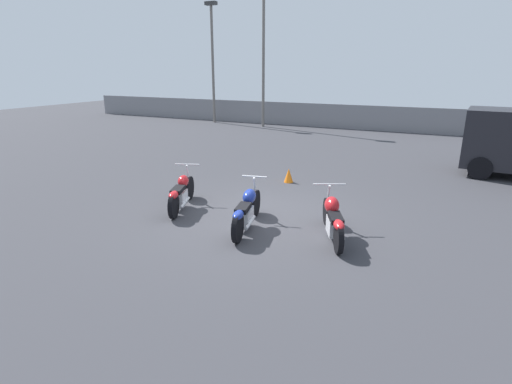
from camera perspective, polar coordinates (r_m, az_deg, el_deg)
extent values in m
plane|color=#38383D|center=(9.33, 0.51, -3.50)|extent=(60.00, 60.00, 0.00)
cube|color=gray|center=(23.18, 16.64, 10.06)|extent=(40.00, 0.04, 1.35)
cylinder|color=slate|center=(23.69, 1.06, 18.40)|extent=(0.16, 0.16, 7.53)
cylinder|color=slate|center=(25.78, -6.18, 17.45)|extent=(0.16, 0.16, 6.85)
cube|color=#333333|center=(26.04, -6.46, 25.22)|extent=(0.70, 0.35, 0.20)
cylinder|color=black|center=(10.62, -9.49, 0.61)|extent=(0.31, 0.60, 0.61)
cylinder|color=black|center=(9.31, -11.69, -1.93)|extent=(0.31, 0.60, 0.61)
cube|color=silver|center=(9.90, -10.62, -0.87)|extent=(0.37, 0.56, 0.33)
ellipsoid|color=red|center=(10.02, -10.36, 1.54)|extent=(0.39, 0.50, 0.29)
cube|color=black|center=(9.59, -11.10, 0.32)|extent=(0.41, 0.59, 0.10)
ellipsoid|color=red|center=(9.28, -11.69, -0.41)|extent=(0.34, 0.48, 0.16)
cylinder|color=silver|center=(10.36, -9.80, 3.91)|extent=(0.61, 0.25, 0.04)
cylinder|color=silver|center=(10.49, -9.64, 2.24)|extent=(0.13, 0.25, 0.64)
cylinder|color=silver|center=(9.76, -10.14, -1.50)|extent=(0.32, 0.71, 0.07)
cylinder|color=black|center=(9.30, -0.08, -1.54)|extent=(0.23, 0.62, 0.62)
cylinder|color=black|center=(7.89, -2.64, -5.11)|extent=(0.23, 0.62, 0.62)
cube|color=silver|center=(8.53, -1.38, -3.55)|extent=(0.32, 0.59, 0.34)
ellipsoid|color=navy|center=(8.65, -0.96, -0.65)|extent=(0.38, 0.57, 0.32)
cube|color=black|center=(8.19, -1.85, -2.29)|extent=(0.35, 0.57, 0.10)
ellipsoid|color=navy|center=(7.84, -2.57, -3.30)|extent=(0.29, 0.47, 0.16)
cylinder|color=silver|center=(9.01, -0.22, 2.22)|extent=(0.57, 0.16, 0.04)
cylinder|color=silver|center=(9.15, -0.15, 0.31)|extent=(0.10, 0.26, 0.64)
cylinder|color=silver|center=(8.38, -0.84, -4.38)|extent=(0.23, 0.71, 0.07)
cylinder|color=black|center=(8.92, 10.11, -2.73)|extent=(0.34, 0.58, 0.60)
cylinder|color=black|center=(7.60, 11.71, -6.44)|extent=(0.34, 0.58, 0.60)
cube|color=silver|center=(8.20, 10.91, -4.82)|extent=(0.40, 0.55, 0.33)
ellipsoid|color=red|center=(8.30, 10.78, -1.86)|extent=(0.47, 0.57, 0.35)
cube|color=black|center=(7.87, 11.31, -3.62)|extent=(0.45, 0.60, 0.10)
ellipsoid|color=red|center=(7.55, 11.76, -4.63)|extent=(0.36, 0.48, 0.16)
cylinder|color=silver|center=(8.62, 10.43, 1.09)|extent=(0.65, 0.32, 0.04)
cylinder|color=silver|center=(8.76, 10.27, -0.85)|extent=(0.15, 0.25, 0.63)
cylinder|color=silver|center=(8.11, 11.89, -5.59)|extent=(0.36, 0.67, 0.07)
cylinder|color=black|center=(15.90, 29.58, 4.30)|extent=(0.71, 0.27, 0.70)
cylinder|color=black|center=(14.17, 29.37, 2.99)|extent=(0.71, 0.27, 0.70)
cone|color=orange|center=(12.09, 4.69, 2.39)|extent=(0.28, 0.28, 0.43)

